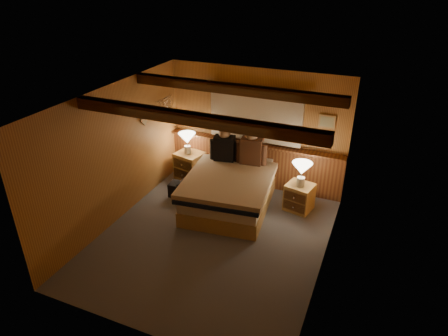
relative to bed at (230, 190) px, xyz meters
The scene contains 19 objects.
floor 1.08m from the bed, 83.60° to the right, with size 4.20×4.20×0.00m, color #535763.
ceiling 2.30m from the bed, 83.60° to the right, with size 4.20×4.20×0.00m, color #BB8946.
wall_back 1.39m from the bed, 83.99° to the left, with size 3.60×3.60×0.00m, color #C68F47.
wall_left 2.15m from the bed, 148.90° to the right, with size 4.20×4.20×0.00m, color #C68F47.
wall_right 2.33m from the bed, 27.98° to the right, with size 4.20×4.20×0.00m, color #C68F47.
wall_front 3.23m from the bed, 87.90° to the right, with size 3.60×3.60×0.00m, color #C68F47.
wainscot 1.03m from the bed, 83.61° to the left, with size 3.60×0.23×0.94m.
curtain_window 1.56m from the bed, 83.57° to the left, with size 2.18×0.09×1.11m.
ceiling_beams 2.15m from the bed, 82.51° to the right, with size 3.60×1.65×0.16m.
coat_rail 2.15m from the bed, 160.80° to the left, with size 0.05×0.55×0.24m.
framed_print 2.17m from the bed, 35.92° to the left, with size 0.30×0.04×0.25m.
bed is the anchor object (origin of this frame).
nightstand_left 1.41m from the bed, 149.28° to the left, with size 0.62×0.58×0.58m.
nightstand_right 1.29m from the bed, 18.57° to the left, with size 0.55×0.51×0.52m.
lamp_left 1.51m from the bed, 150.73° to the left, with size 0.35×0.35×0.46m.
lamp_right 1.37m from the bed, 16.74° to the left, with size 0.36×0.36×0.47m.
person_left 0.90m from the bed, 121.40° to the left, with size 0.57×0.30×0.71m.
person_right 0.90m from the bed, 73.67° to the left, with size 0.60×0.28×0.73m.
duffel_bag 1.04m from the bed, behind, with size 0.48×0.31×0.33m.
Camera 1 is at (2.29, -4.93, 4.08)m, focal length 32.00 mm.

